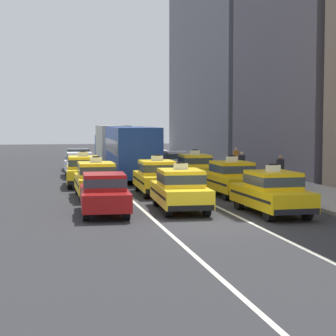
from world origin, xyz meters
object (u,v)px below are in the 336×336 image
at_px(taxi_left_third, 83,170).
at_px(bus_center_third, 131,149).
at_px(sedan_left_fifth, 78,159).
at_px(pedestrian_by_storefront, 242,165).
at_px(taxi_right_nearest, 272,192).
at_px(sedan_right_fourth, 177,162).
at_px(sedan_left_fourth, 79,164).
at_px(taxi_center_nearest, 180,189).
at_px(sedan_left_nearest, 104,192).
at_px(taxi_left_second, 96,179).
at_px(taxi_right_third, 194,168).
at_px(box_truck_center_fourth, 112,144).
at_px(taxi_right_second, 231,178).
at_px(pedestrian_trailing, 280,172).
at_px(pedestrian_mid_block, 236,159).
at_px(taxi_center_second, 157,177).

xyz_separation_m(taxi_left_third, bus_center_third, (3.32, 4.94, 0.94)).
distance_m(sedan_left_fifth, pedestrian_by_storefront, 14.12).
xyz_separation_m(taxi_right_nearest, sedan_right_fourth, (0.27, 18.16, -0.03)).
bearing_deg(sedan_left_fourth, taxi_left_third, -91.20).
bearing_deg(taxi_center_nearest, sedan_left_nearest, -173.87).
xyz_separation_m(taxi_left_second, taxi_right_third, (6.19, 5.88, 0.00)).
bearing_deg(sedan_left_nearest, taxi_right_third, 60.35).
xyz_separation_m(box_truck_center_fourth, taxi_right_second, (3.28, -21.88, -0.90)).
distance_m(sedan_left_fifth, box_truck_center_fourth, 5.40).
bearing_deg(taxi_right_second, taxi_right_third, 91.58).
distance_m(taxi_left_second, pedestrian_trailing, 9.48).
relative_size(taxi_right_second, pedestrian_mid_block, 2.80).
bearing_deg(bus_center_third, taxi_right_second, -73.02).
xyz_separation_m(sedan_left_nearest, sedan_right_fourth, (6.52, 16.87, 0.00)).
xyz_separation_m(bus_center_third, pedestrian_by_storefront, (6.05, -4.20, -0.84)).
distance_m(box_truck_center_fourth, taxi_right_nearest, 27.98).
bearing_deg(taxi_left_third, bus_center_third, 56.09).
relative_size(box_truck_center_fourth, taxi_right_third, 1.51).
height_order(sedan_left_nearest, taxi_center_nearest, taxi_center_nearest).
distance_m(taxi_center_nearest, pedestrian_mid_block, 18.18).
xyz_separation_m(taxi_left_third, pedestrian_mid_block, (10.81, 6.32, 0.11)).
height_order(taxi_left_third, taxi_center_nearest, same).
height_order(sedan_left_fourth, taxi_right_second, taxi_right_second).
bearing_deg(taxi_right_second, bus_center_third, 106.98).
distance_m(sedan_left_nearest, taxi_right_nearest, 6.38).
distance_m(taxi_left_second, box_truck_center_fourth, 21.54).
height_order(taxi_center_second, pedestrian_mid_block, taxi_center_second).
bearing_deg(sedan_left_nearest, taxi_center_nearest, 6.13).
bearing_deg(taxi_right_second, taxi_left_third, 138.44).
xyz_separation_m(taxi_center_second, bus_center_third, (0.06, 9.50, 0.94)).
bearing_deg(pedestrian_trailing, taxi_center_nearest, -138.76).
height_order(sedan_left_nearest, pedestrian_mid_block, pedestrian_mid_block).
bearing_deg(taxi_left_third, pedestrian_trailing, -24.69).
height_order(sedan_left_nearest, bus_center_third, bus_center_third).
bearing_deg(taxi_center_nearest, taxi_left_second, 120.80).
distance_m(bus_center_third, pedestrian_by_storefront, 7.41).
distance_m(taxi_right_nearest, taxi_right_third, 12.39).
distance_m(bus_center_third, taxi_right_second, 11.34).
xyz_separation_m(taxi_center_nearest, sedan_right_fourth, (3.48, 16.55, -0.03)).
xyz_separation_m(taxi_center_nearest, pedestrian_mid_block, (7.64, 16.49, 0.11)).
bearing_deg(sedan_left_fifth, taxi_right_third, -61.06).
height_order(taxi_center_second, taxi_right_nearest, same).
relative_size(sedan_left_fourth, sedan_right_fourth, 1.00).
distance_m(box_truck_center_fourth, taxi_right_second, 22.14).
relative_size(taxi_center_second, pedestrian_trailing, 2.71).
bearing_deg(taxi_right_nearest, box_truck_center_fourth, 96.23).
height_order(taxi_right_nearest, taxi_right_third, same).
bearing_deg(pedestrian_mid_block, taxi_left_third, -149.70).
bearing_deg(pedestrian_mid_block, pedestrian_by_storefront, -104.48).
height_order(sedan_left_fourth, taxi_right_nearest, taxi_right_nearest).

